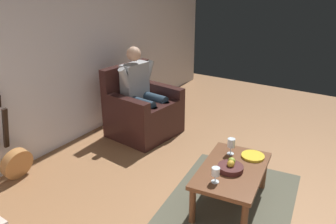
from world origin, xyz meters
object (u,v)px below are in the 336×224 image
object	(u,v)px
wine_glass_near	(231,144)
wine_glass_far	(216,173)
fruit_bowl	(231,167)
armchair	(142,112)
person_seated	(142,89)
decorative_dish	(253,156)
coffee_table	(232,174)
guitar	(16,160)

from	to	relation	value
wine_glass_near	wine_glass_far	xyz separation A→B (m)	(0.54, 0.09, -0.02)
wine_glass_far	fruit_bowl	world-z (taller)	wine_glass_far
armchair	wine_glass_far	distance (m)	1.99
fruit_bowl	person_seated	bearing A→B (deg)	-117.41
fruit_bowl	decorative_dish	bearing A→B (deg)	165.03
armchair	wine_glass_far	size ratio (longest dim) A/B	6.64
wine_glass_near	coffee_table	bearing A→B (deg)	26.55
guitar	fruit_bowl	xyz separation A→B (m)	(-0.79, 2.16, 0.22)
coffee_table	decorative_dish	xyz separation A→B (m)	(-0.31, 0.09, 0.07)
person_seated	wine_glass_near	bearing A→B (deg)	75.61
coffee_table	wine_glass_near	bearing A→B (deg)	-153.45
wine_glass_near	wine_glass_far	size ratio (longest dim) A/B	1.19
guitar	wine_glass_near	world-z (taller)	guitar
coffee_table	fruit_bowl	distance (m)	0.10
coffee_table	person_seated	bearing A→B (deg)	-116.31
wine_glass_near	person_seated	bearing A→B (deg)	-110.45
armchair	guitar	bearing A→B (deg)	-10.45
wine_glass_near	fruit_bowl	xyz separation A→B (m)	(0.29, 0.12, -0.08)
coffee_table	guitar	xyz separation A→B (m)	(0.83, -2.16, -0.13)
coffee_table	wine_glass_near	xyz separation A→B (m)	(-0.25, -0.12, 0.17)
fruit_bowl	wine_glass_near	bearing A→B (deg)	-157.01
person_seated	guitar	xyz separation A→B (m)	(1.65, -0.50, -0.44)
person_seated	coffee_table	size ratio (longest dim) A/B	1.23
wine_glass_far	person_seated	bearing A→B (deg)	-124.48
wine_glass_near	decorative_dish	xyz separation A→B (m)	(-0.06, 0.21, -0.10)
wine_glass_far	decorative_dish	size ratio (longest dim) A/B	0.63
armchair	person_seated	xyz separation A→B (m)	(0.00, 0.01, 0.32)
coffee_table	guitar	distance (m)	2.32
armchair	decorative_dish	size ratio (longest dim) A/B	4.17
coffee_table	decorative_dish	size ratio (longest dim) A/B	4.31
coffee_table	decorative_dish	world-z (taller)	decorative_dish
fruit_bowl	coffee_table	bearing A→B (deg)	176.83
person_seated	guitar	distance (m)	1.78
person_seated	guitar	size ratio (longest dim) A/B	1.28
coffee_table	wine_glass_near	world-z (taller)	wine_glass_near
armchair	wine_glass_near	distance (m)	1.66
wine_glass_near	guitar	bearing A→B (deg)	-62.18
guitar	decorative_dish	bearing A→B (deg)	116.70
person_seated	wine_glass_far	xyz separation A→B (m)	(1.12, 1.63, -0.16)
coffee_table	wine_glass_far	size ratio (longest dim) A/B	6.86
guitar	coffee_table	bearing A→B (deg)	110.91
person_seated	wine_glass_near	size ratio (longest dim) A/B	7.09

